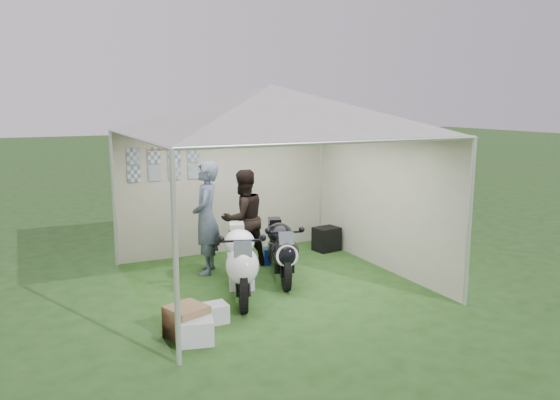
% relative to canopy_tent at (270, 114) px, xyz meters
% --- Properties ---
extents(ground, '(80.00, 80.00, 0.00)m').
position_rel_canopy_tent_xyz_m(ground, '(0.00, -0.03, -2.58)').
color(ground, '#244919').
rests_on(ground, ground).
extents(canopy_tent, '(5.66, 5.66, 3.00)m').
position_rel_canopy_tent_xyz_m(canopy_tent, '(0.00, 0.00, 0.00)').
color(canopy_tent, silver).
rests_on(canopy_tent, ground).
extents(motorcycle_white, '(0.88, 1.93, 0.98)m').
position_rel_canopy_tent_xyz_m(motorcycle_white, '(-0.66, -0.41, -2.03)').
color(motorcycle_white, black).
rests_on(motorcycle_white, ground).
extents(motorcycle_black, '(0.79, 1.76, 0.89)m').
position_rel_canopy_tent_xyz_m(motorcycle_black, '(0.21, 0.06, -2.08)').
color(motorcycle_black, black).
rests_on(motorcycle_black, ground).
extents(paddock_stand, '(0.43, 0.34, 0.28)m').
position_rel_canopy_tent_xyz_m(paddock_stand, '(0.46, 0.85, -2.44)').
color(paddock_stand, '#1123AB').
rests_on(paddock_stand, ground).
extents(person_dark_jacket, '(0.91, 0.77, 1.65)m').
position_rel_canopy_tent_xyz_m(person_dark_jacket, '(-0.07, 0.95, -1.75)').
color(person_dark_jacket, black).
rests_on(person_dark_jacket, ground).
extents(person_blue_jacket, '(0.67, 0.79, 1.82)m').
position_rel_canopy_tent_xyz_m(person_blue_jacket, '(-0.74, 0.89, -1.66)').
color(person_blue_jacket, slate).
rests_on(person_blue_jacket, ground).
extents(equipment_box, '(0.49, 0.41, 0.44)m').
position_rel_canopy_tent_xyz_m(equipment_box, '(1.70, 1.21, -2.35)').
color(equipment_box, black).
rests_on(equipment_box, ground).
extents(crate_0, '(0.49, 0.42, 0.29)m').
position_rel_canopy_tent_xyz_m(crate_0, '(-1.70, -1.59, -2.43)').
color(crate_0, silver).
rests_on(crate_0, ground).
extents(crate_1, '(0.54, 0.54, 0.37)m').
position_rel_canopy_tent_xyz_m(crate_1, '(-1.72, -1.37, -2.39)').
color(crate_1, olive).
rests_on(crate_1, ground).
extents(crate_2, '(0.33, 0.28, 0.24)m').
position_rel_canopy_tent_xyz_m(crate_2, '(-1.30, -1.11, -2.46)').
color(crate_2, silver).
rests_on(crate_2, ground).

